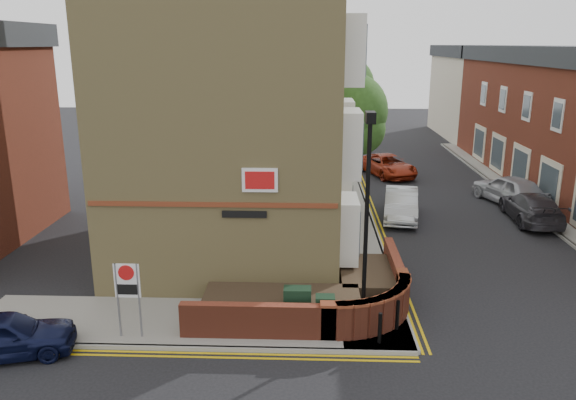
% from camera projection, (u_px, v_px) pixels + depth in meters
% --- Properties ---
extents(ground, '(120.00, 120.00, 0.00)m').
position_uv_depth(ground, '(307.00, 353.00, 15.31)').
color(ground, black).
rests_on(ground, ground).
extents(pavement_corner, '(13.00, 3.00, 0.12)m').
position_uv_depth(pavement_corner, '(191.00, 322.00, 16.87)').
color(pavement_corner, gray).
rests_on(pavement_corner, ground).
extents(pavement_main, '(2.00, 32.00, 0.12)m').
position_uv_depth(pavement_main, '(345.00, 197.00, 30.62)').
color(pavement_main, gray).
rests_on(pavement_main, ground).
extents(pavement_far, '(4.00, 40.00, 0.12)m').
position_uv_depth(pavement_far, '(575.00, 215.00, 27.32)').
color(pavement_far, gray).
rests_on(pavement_far, ground).
extents(kerb_side, '(13.00, 0.15, 0.12)m').
position_uv_depth(kerb_side, '(180.00, 348.00, 15.43)').
color(kerb_side, gray).
rests_on(kerb_side, ground).
extents(kerb_main_near, '(0.15, 32.00, 0.12)m').
position_uv_depth(kerb_main_near, '(364.00, 197.00, 30.58)').
color(kerb_main_near, gray).
rests_on(kerb_main_near, ground).
extents(kerb_main_far, '(0.15, 40.00, 0.12)m').
position_uv_depth(kerb_main_far, '(534.00, 215.00, 27.40)').
color(kerb_main_far, gray).
rests_on(kerb_main_far, ground).
extents(yellow_lines_side, '(13.00, 0.28, 0.01)m').
position_uv_depth(yellow_lines_side, '(178.00, 355.00, 15.20)').
color(yellow_lines_side, gold).
rests_on(yellow_lines_side, ground).
extents(yellow_lines_main, '(0.28, 32.00, 0.01)m').
position_uv_depth(yellow_lines_main, '(368.00, 198.00, 30.59)').
color(yellow_lines_main, gold).
rests_on(yellow_lines_main, ground).
extents(corner_building, '(8.95, 10.40, 13.60)m').
position_uv_depth(corner_building, '(236.00, 95.00, 21.44)').
color(corner_building, tan).
rests_on(corner_building, ground).
extents(garden_wall, '(6.80, 6.00, 1.20)m').
position_uv_depth(garden_wall, '(308.00, 311.00, 17.72)').
color(garden_wall, brown).
rests_on(garden_wall, ground).
extents(lamppost, '(0.25, 0.50, 6.30)m').
position_uv_depth(lamppost, '(366.00, 223.00, 15.51)').
color(lamppost, black).
rests_on(lamppost, pavement_corner).
extents(utility_cabinet_large, '(0.80, 0.45, 1.20)m').
position_uv_depth(utility_cabinet_large, '(297.00, 307.00, 16.38)').
color(utility_cabinet_large, black).
rests_on(utility_cabinet_large, pavement_corner).
extents(utility_cabinet_small, '(0.55, 0.40, 1.10)m').
position_uv_depth(utility_cabinet_small, '(325.00, 314.00, 16.08)').
color(utility_cabinet_small, black).
rests_on(utility_cabinet_small, pavement_corner).
extents(bollard_near, '(0.11, 0.11, 0.90)m').
position_uv_depth(bollard_near, '(380.00, 328.00, 15.47)').
color(bollard_near, black).
rests_on(bollard_near, pavement_corner).
extents(bollard_far, '(0.11, 0.11, 0.90)m').
position_uv_depth(bollard_far, '(397.00, 315.00, 16.22)').
color(bollard_far, black).
rests_on(bollard_far, pavement_corner).
extents(zone_sign, '(0.72, 0.07, 2.20)m').
position_uv_depth(zone_sign, '(127.00, 287.00, 15.54)').
color(zone_sign, slate).
rests_on(zone_sign, pavement_corner).
extents(far_terrace_cream, '(5.40, 12.40, 8.00)m').
position_uv_depth(far_terrace_cream, '(472.00, 91.00, 50.25)').
color(far_terrace_cream, beige).
rests_on(far_terrace_cream, ground).
extents(tree_near, '(3.64, 3.65, 6.70)m').
position_uv_depth(tree_near, '(350.00, 116.00, 27.49)').
color(tree_near, '#382B1E').
rests_on(tree_near, pavement_main).
extents(tree_mid, '(4.03, 4.03, 7.42)m').
position_uv_depth(tree_mid, '(342.00, 92.00, 35.06)').
color(tree_mid, '#382B1E').
rests_on(tree_mid, pavement_main).
extents(tree_far, '(3.81, 3.81, 7.00)m').
position_uv_depth(tree_far, '(336.00, 87.00, 42.83)').
color(tree_far, '#382B1E').
rests_on(tree_far, pavement_main).
extents(traffic_light_assembly, '(0.20, 0.16, 4.20)m').
position_uv_depth(traffic_light_assembly, '(345.00, 124.00, 38.53)').
color(traffic_light_assembly, black).
rests_on(traffic_light_assembly, pavement_main).
extents(navy_hatchback, '(3.93, 2.42, 1.25)m').
position_uv_depth(navy_hatchback, '(3.00, 335.00, 14.97)').
color(navy_hatchback, black).
rests_on(navy_hatchback, ground).
extents(silver_car_near, '(2.16, 4.53, 1.43)m').
position_uv_depth(silver_car_near, '(401.00, 204.00, 26.86)').
color(silver_car_near, '#B6BBBE').
rests_on(silver_car_near, ground).
extents(red_car_main, '(3.73, 5.26, 1.33)m').
position_uv_depth(red_car_main, '(388.00, 165.00, 35.67)').
color(red_car_main, '#9A2710').
rests_on(red_car_main, ground).
extents(grey_car_far, '(2.15, 4.87, 1.39)m').
position_uv_depth(grey_car_far, '(531.00, 207.00, 26.43)').
color(grey_car_far, '#302F34').
rests_on(grey_car_far, ground).
extents(silver_car_far, '(3.23, 4.98, 1.58)m').
position_uv_depth(silver_car_far, '(510.00, 189.00, 29.28)').
color(silver_car_far, '#A8A9B0').
rests_on(silver_car_far, ground).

